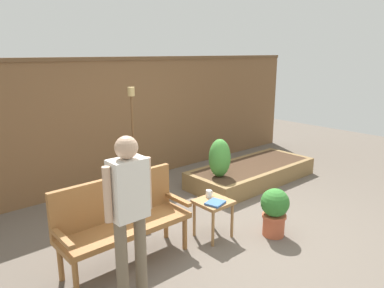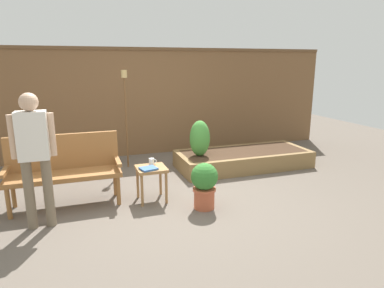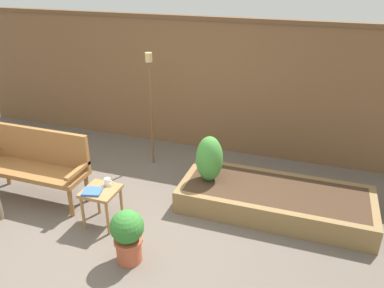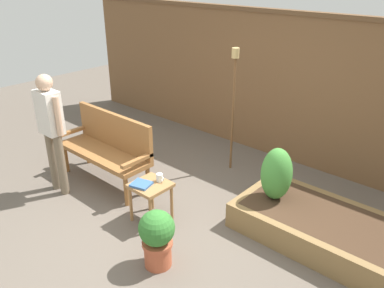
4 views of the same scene
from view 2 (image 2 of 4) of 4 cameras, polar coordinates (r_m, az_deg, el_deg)
The scene contains 11 objects.
ground_plane at distance 4.76m, azimuth -2.71°, elevation -9.50°, with size 14.00×14.00×0.00m, color #60564C.
fence_back at distance 6.95m, azimuth -8.91°, elevation 7.10°, with size 8.40×0.14×2.16m.
garden_bench at distance 4.79m, azimuth -20.86°, elevation -3.33°, with size 1.44×0.48×0.94m.
side_table at distance 4.65m, azimuth -6.91°, elevation -4.92°, with size 0.40×0.40×0.48m.
cup_on_table at distance 4.72m, azimuth -6.85°, elevation -2.97°, with size 0.11×0.07×0.09m.
book_on_table at distance 4.53m, azimuth -7.39°, elevation -4.16°, with size 0.21×0.18×0.03m, color #38609E.
potted_boxwood at distance 4.39m, azimuth 2.11°, elevation -6.69°, with size 0.35×0.35×0.61m.
raised_planter_bed at distance 6.23m, azimuth 8.68°, elevation -2.51°, with size 2.40×1.00×0.30m.
shrub_near_bench at distance 5.73m, azimuth 1.33°, elevation 0.96°, with size 0.35×0.35×0.62m.
tiki_torch at distance 6.05m, azimuth -11.24°, elevation 6.97°, with size 0.10×0.10×1.74m.
person_by_bench at distance 4.11m, azimuth -25.22°, elevation -0.85°, with size 0.47×0.20×1.56m.
Camera 2 is at (-1.21, -4.20, 1.88)m, focal length 31.45 mm.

